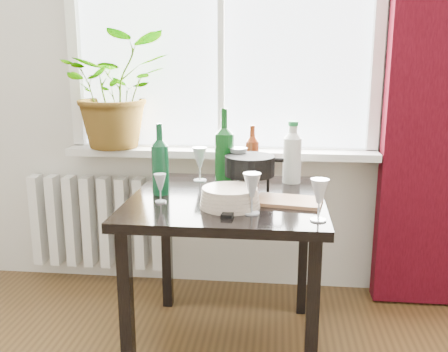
# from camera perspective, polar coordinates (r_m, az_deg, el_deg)

# --- Properties ---
(window) EXTENTS (1.72, 0.08, 1.62)m
(window) POSITION_cam_1_polar(r_m,az_deg,el_deg) (2.82, -0.27, 18.66)
(window) COLOR white
(window) RESTS_ON ground
(windowsill) EXTENTS (1.72, 0.20, 0.04)m
(windowsill) POSITION_cam_1_polar(r_m,az_deg,el_deg) (2.79, -0.42, 2.72)
(windowsill) COLOR silver
(windowsill) RESTS_ON ground
(curtain) EXTENTS (0.50, 0.12, 2.56)m
(curtain) POSITION_cam_1_polar(r_m,az_deg,el_deg) (2.81, 23.33, 11.41)
(curtain) COLOR #33040C
(curtain) RESTS_ON ground
(radiator) EXTENTS (0.80, 0.10, 0.55)m
(radiator) POSITION_cam_1_polar(r_m,az_deg,el_deg) (3.10, -14.28, -5.08)
(radiator) COLOR white
(radiator) RESTS_ON ground
(table) EXTENTS (0.85, 0.85, 0.74)m
(table) POSITION_cam_1_polar(r_m,az_deg,el_deg) (2.24, 0.35, -4.61)
(table) COLOR black
(table) RESTS_ON ground
(potted_plant) EXTENTS (0.73, 0.69, 0.64)m
(potted_plant) POSITION_cam_1_polar(r_m,az_deg,el_deg) (2.86, -12.21, 9.56)
(potted_plant) COLOR #2E7920
(potted_plant) RESTS_ON windowsill
(wine_bottle_left) EXTENTS (0.08, 0.08, 0.32)m
(wine_bottle_left) POSITION_cam_1_polar(r_m,az_deg,el_deg) (2.24, -7.31, 1.98)
(wine_bottle_left) COLOR #0B3C1F
(wine_bottle_left) RESTS_ON table
(wine_bottle_right) EXTENTS (0.12, 0.12, 0.38)m
(wine_bottle_right) POSITION_cam_1_polar(r_m,az_deg,el_deg) (2.33, 0.04, 3.27)
(wine_bottle_right) COLOR #0C4113
(wine_bottle_right) RESTS_ON table
(bottle_amber) EXTENTS (0.09, 0.09, 0.28)m
(bottle_amber) POSITION_cam_1_polar(r_m,az_deg,el_deg) (2.52, 3.24, 2.81)
(bottle_amber) COLOR maroon
(bottle_amber) RESTS_ON table
(cleaning_bottle) EXTENTS (0.10, 0.10, 0.31)m
(cleaning_bottle) POSITION_cam_1_polar(r_m,az_deg,el_deg) (2.45, 7.81, 2.79)
(cleaning_bottle) COLOR silver
(cleaning_bottle) RESTS_ON table
(wineglass_front_right) EXTENTS (0.09, 0.09, 0.17)m
(wineglass_front_right) POSITION_cam_1_polar(r_m,az_deg,el_deg) (1.95, 3.20, -1.97)
(wineglass_front_right) COLOR #AFB4BD
(wineglass_front_right) RESTS_ON table
(wineglass_far_right) EXTENTS (0.08, 0.08, 0.17)m
(wineglass_far_right) POSITION_cam_1_polar(r_m,az_deg,el_deg) (1.90, 10.81, -2.65)
(wineglass_far_right) COLOR silver
(wineglass_far_right) RESTS_ON table
(wineglass_back_center) EXTENTS (0.09, 0.09, 0.20)m
(wineglass_back_center) POSITION_cam_1_polar(r_m,az_deg,el_deg) (2.32, 1.63, 0.95)
(wineglass_back_center) COLOR silver
(wineglass_back_center) RESTS_ON table
(wineglass_back_left) EXTENTS (0.09, 0.09, 0.17)m
(wineglass_back_left) POSITION_cam_1_polar(r_m,az_deg,el_deg) (2.48, -2.79, 1.40)
(wineglass_back_left) COLOR silver
(wineglass_back_left) RESTS_ON table
(wineglass_front_left) EXTENTS (0.06, 0.06, 0.13)m
(wineglass_front_left) POSITION_cam_1_polar(r_m,az_deg,el_deg) (2.13, -7.30, -1.37)
(wineglass_front_left) COLOR #B7C0C5
(wineglass_front_left) RESTS_ON table
(plate_stack) EXTENTS (0.25, 0.25, 0.08)m
(plate_stack) POSITION_cam_1_polar(r_m,az_deg,el_deg) (2.05, 0.68, -2.49)
(plate_stack) COLOR beige
(plate_stack) RESTS_ON table
(fondue_pot) EXTENTS (0.29, 0.27, 0.17)m
(fondue_pot) POSITION_cam_1_polar(r_m,az_deg,el_deg) (2.25, 2.95, 0.17)
(fondue_pot) COLOR black
(fondue_pot) RESTS_ON table
(tv_remote) EXTENTS (0.06, 0.15, 0.02)m
(tv_remote) POSITION_cam_1_polar(r_m,az_deg,el_deg) (1.97, 0.68, -4.08)
(tv_remote) COLOR black
(tv_remote) RESTS_ON table
(cutting_board) EXTENTS (0.30, 0.22, 0.01)m
(cutting_board) POSITION_cam_1_polar(r_m,az_deg,el_deg) (2.13, 7.40, -2.87)
(cutting_board) COLOR #A4704A
(cutting_board) RESTS_ON table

